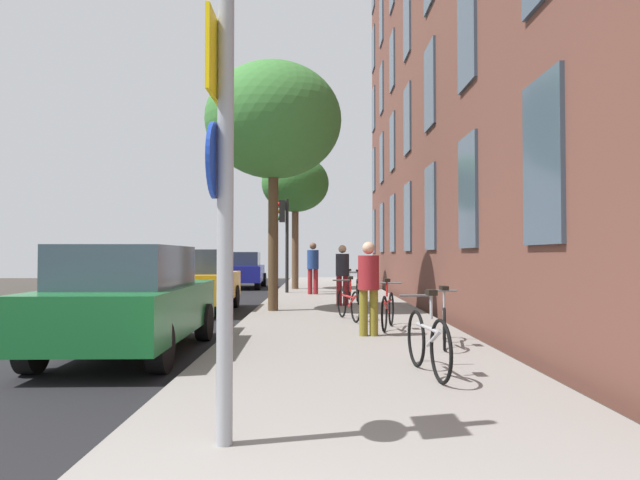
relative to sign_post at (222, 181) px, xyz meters
The scene contains 19 objects.
ground_plane 12.77m from the sign_post, 100.47° to the left, with size 41.80×41.80×0.00m, color #332D28.
road_asphalt 13.31m from the sign_post, 109.50° to the left, with size 7.00×38.00×0.01m, color black.
sidewalk 12.61m from the sign_post, 84.44° to the left, with size 4.20×38.00×0.12m, color gray.
sign_post is the anchor object (origin of this frame).
traffic_light 16.94m from the sign_post, 91.75° to the left, with size 0.43×0.24×3.44m.
tree_near 10.47m from the sign_post, 92.25° to the left, with size 3.40×3.40×6.19m.
tree_far 19.44m from the sign_post, 90.60° to the left, with size 2.76×2.76×5.49m.
bicycle_0 3.47m from the sign_post, 50.84° to the left, with size 0.42×1.64×0.98m.
bicycle_1 5.51m from the sign_post, 60.08° to the left, with size 0.51×1.62×0.91m.
bicycle_2 7.01m from the sign_post, 72.84° to the left, with size 0.55×1.62×0.94m.
bicycle_3 8.26m from the sign_post, 80.33° to the left, with size 0.54×1.64×0.93m.
bicycle_4 12.50m from the sign_post, 81.37° to the left, with size 0.42×1.77×0.96m.
bicycle_5 14.38m from the sign_post, 83.01° to the left, with size 0.42×1.67×0.93m.
pedestrian_0 5.89m from the sign_post, 74.28° to the left, with size 0.36×0.36×1.60m.
pedestrian_1 11.65m from the sign_post, 83.13° to the left, with size 0.39×0.39×1.65m.
pedestrian_2 16.07m from the sign_post, 88.04° to the left, with size 0.51×0.51×1.82m.
car_0 4.97m from the sign_post, 115.40° to the left, with size 1.87×4.38×1.62m.
car_1 11.10m from the sign_post, 102.99° to the left, with size 1.89×3.96×1.62m.
car_2 21.88m from the sign_post, 96.96° to the left, with size 1.96×4.25×1.62m.
Camera 1 is at (0.59, -1.59, 1.49)m, focal length 32.24 mm.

